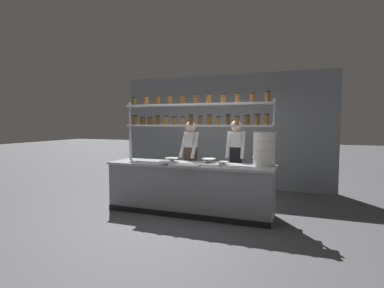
{
  "coord_description": "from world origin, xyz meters",
  "views": [
    {
      "loc": [
        1.94,
        -5.11,
        1.67
      ],
      "look_at": [
        -0.03,
        0.2,
        1.27
      ],
      "focal_mm": 28.0,
      "sensor_mm": 36.0,
      "label": 1
    }
  ],
  "objects_px": {
    "prep_bowl_near_left": "(224,163)",
    "prep_bowl_center_back": "(172,160)",
    "serving_cup_front": "(221,164)",
    "spice_shelf_unit": "(195,117)",
    "prep_bowl_center_front": "(208,161)",
    "chef_left": "(190,156)",
    "prep_bowl_near_right": "(165,163)",
    "chef_center": "(236,156)",
    "cutting_board": "(188,165)",
    "container_stack": "(264,149)"
  },
  "relations": [
    {
      "from": "spice_shelf_unit",
      "to": "prep_bowl_near_left",
      "type": "xyz_separation_m",
      "value": [
        0.62,
        -0.2,
        -0.84
      ]
    },
    {
      "from": "container_stack",
      "to": "serving_cup_front",
      "type": "xyz_separation_m",
      "value": [
        -0.67,
        -0.43,
        -0.25
      ]
    },
    {
      "from": "container_stack",
      "to": "serving_cup_front",
      "type": "bearing_deg",
      "value": -147.18
    },
    {
      "from": "cutting_board",
      "to": "serving_cup_front",
      "type": "height_order",
      "value": "serving_cup_front"
    },
    {
      "from": "spice_shelf_unit",
      "to": "prep_bowl_center_front",
      "type": "height_order",
      "value": "spice_shelf_unit"
    },
    {
      "from": "prep_bowl_near_left",
      "to": "chef_left",
      "type": "bearing_deg",
      "value": 149.12
    },
    {
      "from": "prep_bowl_near_left",
      "to": "prep_bowl_center_front",
      "type": "distance_m",
      "value": 0.36
    },
    {
      "from": "spice_shelf_unit",
      "to": "prep_bowl_near_left",
      "type": "relative_size",
      "value": 15.7
    },
    {
      "from": "cutting_board",
      "to": "prep_bowl_near_right",
      "type": "height_order",
      "value": "prep_bowl_near_right"
    },
    {
      "from": "prep_bowl_near_right",
      "to": "chef_center",
      "type": "bearing_deg",
      "value": 46.14
    },
    {
      "from": "chef_center",
      "to": "container_stack",
      "type": "xyz_separation_m",
      "value": [
        0.62,
        -0.56,
        0.22
      ]
    },
    {
      "from": "container_stack",
      "to": "prep_bowl_center_front",
      "type": "distance_m",
      "value": 1.07
    },
    {
      "from": "prep_bowl_near_right",
      "to": "serving_cup_front",
      "type": "height_order",
      "value": "serving_cup_front"
    },
    {
      "from": "chef_left",
      "to": "chef_center",
      "type": "relative_size",
      "value": 0.99
    },
    {
      "from": "prep_bowl_center_front",
      "to": "serving_cup_front",
      "type": "height_order",
      "value": "serving_cup_front"
    },
    {
      "from": "chef_left",
      "to": "prep_bowl_near_right",
      "type": "bearing_deg",
      "value": -82.5
    },
    {
      "from": "container_stack",
      "to": "prep_bowl_center_front",
      "type": "bearing_deg",
      "value": 177.24
    },
    {
      "from": "cutting_board",
      "to": "serving_cup_front",
      "type": "relative_size",
      "value": 4.45
    },
    {
      "from": "prep_bowl_near_left",
      "to": "serving_cup_front",
      "type": "height_order",
      "value": "serving_cup_front"
    },
    {
      "from": "prep_bowl_center_front",
      "to": "chef_left",
      "type": "bearing_deg",
      "value": 143.92
    },
    {
      "from": "chef_left",
      "to": "prep_bowl_center_front",
      "type": "relative_size",
      "value": 6.06
    },
    {
      "from": "spice_shelf_unit",
      "to": "container_stack",
      "type": "height_order",
      "value": "spice_shelf_unit"
    },
    {
      "from": "cutting_board",
      "to": "prep_bowl_center_front",
      "type": "xyz_separation_m",
      "value": [
        0.19,
        0.57,
        0.03
      ]
    },
    {
      "from": "serving_cup_front",
      "to": "prep_bowl_near_left",
      "type": "bearing_deg",
      "value": 96.04
    },
    {
      "from": "spice_shelf_unit",
      "to": "chef_left",
      "type": "distance_m",
      "value": 0.88
    },
    {
      "from": "container_stack",
      "to": "chef_left",
      "type": "bearing_deg",
      "value": 164.96
    },
    {
      "from": "container_stack",
      "to": "cutting_board",
      "type": "distance_m",
      "value": 1.36
    },
    {
      "from": "chef_left",
      "to": "spice_shelf_unit",
      "type": "bearing_deg",
      "value": -39.09
    },
    {
      "from": "cutting_board",
      "to": "prep_bowl_center_back",
      "type": "bearing_deg",
      "value": 139.05
    },
    {
      "from": "spice_shelf_unit",
      "to": "prep_bowl_center_front",
      "type": "xyz_separation_m",
      "value": [
        0.29,
        -0.07,
        -0.83
      ]
    },
    {
      "from": "prep_bowl_near_left",
      "to": "prep_bowl_center_front",
      "type": "relative_size",
      "value": 0.68
    },
    {
      "from": "container_stack",
      "to": "prep_bowl_near_left",
      "type": "xyz_separation_m",
      "value": [
        -0.71,
        -0.08,
        -0.27
      ]
    },
    {
      "from": "container_stack",
      "to": "prep_bowl_center_back",
      "type": "bearing_deg",
      "value": -177.37
    },
    {
      "from": "serving_cup_front",
      "to": "chef_left",
      "type": "bearing_deg",
      "value": 135.7
    },
    {
      "from": "chef_left",
      "to": "prep_bowl_near_right",
      "type": "xyz_separation_m",
      "value": [
        -0.13,
        -0.93,
        -0.03
      ]
    },
    {
      "from": "chef_left",
      "to": "prep_bowl_center_front",
      "type": "height_order",
      "value": "chef_left"
    },
    {
      "from": "chef_center",
      "to": "serving_cup_front",
      "type": "height_order",
      "value": "chef_center"
    },
    {
      "from": "prep_bowl_near_left",
      "to": "prep_bowl_center_back",
      "type": "relative_size",
      "value": 0.7
    },
    {
      "from": "chef_center",
      "to": "chef_left",
      "type": "bearing_deg",
      "value": -172.23
    },
    {
      "from": "spice_shelf_unit",
      "to": "cutting_board",
      "type": "bearing_deg",
      "value": -81.53
    },
    {
      "from": "chef_left",
      "to": "prep_bowl_center_back",
      "type": "distance_m",
      "value": 0.53
    },
    {
      "from": "chef_left",
      "to": "prep_bowl_near_right",
      "type": "height_order",
      "value": "chef_left"
    },
    {
      "from": "container_stack",
      "to": "spice_shelf_unit",
      "type": "bearing_deg",
      "value": 174.74
    },
    {
      "from": "serving_cup_front",
      "to": "prep_bowl_near_right",
      "type": "bearing_deg",
      "value": -174.86
    },
    {
      "from": "spice_shelf_unit",
      "to": "container_stack",
      "type": "distance_m",
      "value": 1.45
    },
    {
      "from": "prep_bowl_near_left",
      "to": "prep_bowl_near_right",
      "type": "height_order",
      "value": "prep_bowl_near_right"
    },
    {
      "from": "prep_bowl_near_left",
      "to": "prep_bowl_center_front",
      "type": "height_order",
      "value": "prep_bowl_center_front"
    },
    {
      "from": "prep_bowl_center_front",
      "to": "prep_bowl_near_right",
      "type": "height_order",
      "value": "prep_bowl_center_front"
    },
    {
      "from": "prep_bowl_near_left",
      "to": "prep_bowl_center_front",
      "type": "xyz_separation_m",
      "value": [
        -0.33,
        0.13,
        0.01
      ]
    },
    {
      "from": "chef_center",
      "to": "cutting_board",
      "type": "xyz_separation_m",
      "value": [
        -0.61,
        -1.08,
        -0.06
      ]
    }
  ]
}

